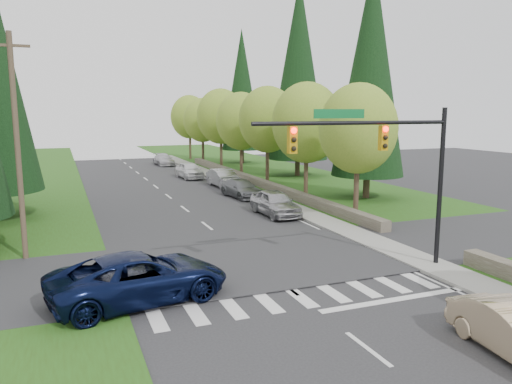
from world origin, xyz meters
TOP-DOWN VIEW (x-y plane):
  - ground at (0.00, 0.00)m, footprint 120.00×120.00m
  - grass_east at (13.00, 20.00)m, footprint 14.00×110.00m
  - cross_street at (0.00, 8.00)m, footprint 120.00×8.00m
  - sidewalk_east at (6.90, 22.00)m, footprint 1.80×80.00m
  - curb_east at (6.05, 22.00)m, footprint 0.20×80.00m
  - stone_wall_north at (8.60, 30.00)m, footprint 0.70×40.00m
  - traffic_signal at (4.37, 4.50)m, footprint 8.70×0.37m
  - utility_pole at (-9.50, 12.00)m, footprint 1.60×0.24m
  - decid_tree_0 at (9.20, 14.00)m, footprint 4.80×4.80m
  - decid_tree_1 at (9.30, 21.00)m, footprint 5.20×5.20m
  - decid_tree_2 at (9.10, 28.00)m, footprint 5.00×5.00m
  - decid_tree_3 at (9.20, 35.00)m, footprint 5.00×5.00m
  - decid_tree_4 at (9.30, 42.00)m, footprint 5.40×5.40m
  - decid_tree_5 at (9.10, 49.00)m, footprint 4.80×4.80m
  - decid_tree_6 at (9.20, 56.00)m, footprint 5.20×5.20m
  - conifer_e_a at (14.00, 20.00)m, footprint 5.44×5.44m
  - conifer_e_b at (15.00, 34.00)m, footprint 6.12×6.12m
  - conifer_e_c at (14.00, 48.00)m, footprint 5.10×5.10m
  - suv_navy at (-5.44, 5.00)m, footprint 6.72×4.06m
  - parked_car_a at (4.94, 16.76)m, footprint 2.03×4.85m
  - parked_car_b at (5.24, 24.01)m, footprint 2.47×4.91m
  - parked_car_c at (5.60, 29.63)m, footprint 1.98×4.92m
  - parked_car_d at (4.20, 36.44)m, footprint 2.15×4.87m
  - parked_car_e at (4.20, 49.58)m, footprint 2.10×4.81m

SIDE VIEW (x-z plane):
  - ground at x=0.00m, z-range 0.00..0.00m
  - cross_street at x=0.00m, z-range -0.05..0.05m
  - grass_east at x=13.00m, z-range 0.00..0.06m
  - sidewalk_east at x=6.90m, z-range 0.00..0.13m
  - curb_east at x=6.05m, z-range 0.00..0.13m
  - stone_wall_north at x=8.60m, z-range 0.00..0.70m
  - parked_car_b at x=5.24m, z-range 0.00..1.37m
  - parked_car_e at x=4.20m, z-range 0.00..1.38m
  - parked_car_c at x=5.60m, z-range 0.00..1.59m
  - parked_car_d at x=4.20m, z-range 0.00..1.63m
  - parked_car_a at x=4.94m, z-range 0.00..1.64m
  - suv_navy at x=-5.44m, z-range 0.00..1.74m
  - traffic_signal at x=4.37m, z-range 1.58..8.38m
  - utility_pole at x=-9.50m, z-range 0.14..10.14m
  - decid_tree_5 at x=9.10m, z-range 1.38..9.68m
  - decid_tree_0 at x=9.20m, z-range 1.41..9.78m
  - decid_tree_3 at x=9.20m, z-range 1.39..9.94m
  - decid_tree_1 at x=9.30m, z-range 1.40..10.20m
  - decid_tree_6 at x=9.20m, z-range 1.43..10.30m
  - decid_tree_2 at x=9.10m, z-range 1.52..10.34m
  - decid_tree_4 at x=9.30m, z-range 1.47..10.65m
  - conifer_e_c at x=14.00m, z-range 0.89..17.69m
  - conifer_e_a at x=14.00m, z-range 0.89..18.69m
  - conifer_e_b at x=15.00m, z-range 0.89..20.69m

